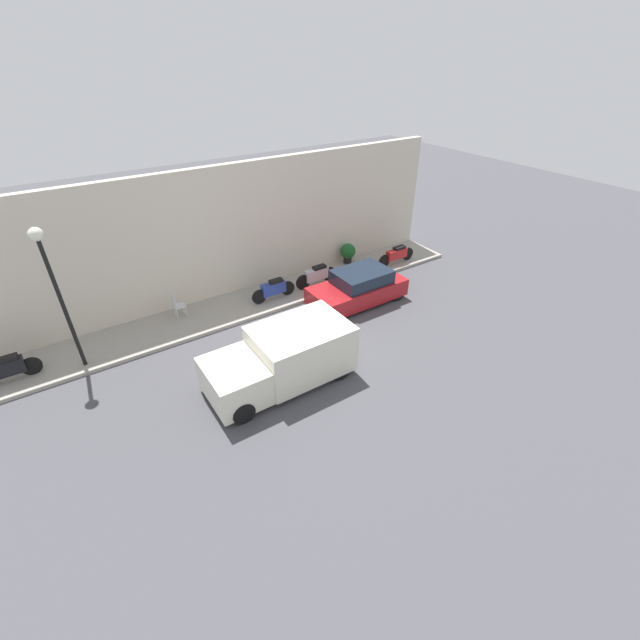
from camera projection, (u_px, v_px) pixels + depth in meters
name	position (u px, v px, depth m)	size (l,w,h in m)	color
ground_plane	(317.00, 359.00, 14.47)	(60.00, 60.00, 0.00)	#47474C
sidewalk	(256.00, 301.00, 17.61)	(2.31, 19.38, 0.14)	gray
building_facade	(236.00, 232.00, 17.11)	(0.30, 19.38, 5.28)	beige
parked_car	(358.00, 288.00, 17.29)	(1.79, 3.97, 1.39)	maroon
delivery_van	(282.00, 358.00, 13.07)	(2.09, 4.53, 1.75)	silver
motorcycle_blue	(274.00, 289.00, 17.35)	(0.30, 1.92, 0.85)	navy
motorcycle_red	(397.00, 254.00, 20.19)	(0.30, 2.09, 0.82)	#B21E1E
motorcycle_black	(8.00, 369.00, 13.11)	(0.30, 1.80, 0.87)	black
scooter_silver	(317.00, 275.00, 18.37)	(0.30, 2.02, 0.87)	#B7B7BF
streetlamp	(51.00, 274.00, 12.21)	(0.39, 0.39, 4.70)	black
potted_plant	(348.00, 252.00, 20.18)	(0.71, 0.71, 0.96)	black
cafe_chair	(177.00, 304.00, 16.17)	(0.40, 0.40, 0.97)	silver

